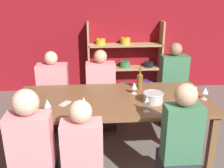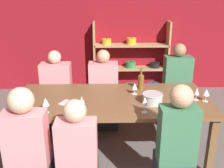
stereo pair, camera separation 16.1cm
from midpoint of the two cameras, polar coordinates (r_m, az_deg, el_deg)
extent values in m
cube|color=maroon|center=(5.32, 1.43, 12.91)|extent=(8.80, 0.06, 2.70)
cube|color=tan|center=(5.24, -2.91, 5.67)|extent=(0.04, 0.30, 1.42)
cube|color=tan|center=(5.40, 12.73, 5.63)|extent=(0.04, 0.30, 1.42)
cube|color=tan|center=(5.48, 4.81, -1.34)|extent=(1.45, 0.30, 0.04)
cylinder|color=#E0561E|center=(5.43, -0.25, -0.65)|extent=(0.20, 0.20, 0.11)
sphere|color=black|center=(5.40, -0.25, 0.03)|extent=(0.02, 0.02, 0.02)
cylinder|color=#338447|center=(5.46, 4.83, -0.59)|extent=(0.23, 0.23, 0.12)
sphere|color=black|center=(5.43, 4.85, 0.10)|extent=(0.02, 0.02, 0.02)
cylinder|color=#235BAD|center=(5.53, 9.82, -0.48)|extent=(0.25, 0.25, 0.13)
sphere|color=black|center=(5.50, 9.87, 0.27)|extent=(0.02, 0.02, 0.02)
cube|color=tan|center=(5.33, 4.96, 3.42)|extent=(1.45, 0.30, 0.04)
cylinder|color=gold|center=(5.28, -0.26, 4.17)|extent=(0.23, 0.23, 0.11)
sphere|color=black|center=(5.26, -0.26, 4.90)|extent=(0.02, 0.02, 0.02)
cylinder|color=#338447|center=(5.31, 4.98, 4.23)|extent=(0.20, 0.20, 0.12)
sphere|color=black|center=(5.29, 5.01, 5.00)|extent=(0.02, 0.02, 0.02)
cylinder|color=black|center=(5.39, 10.11, 4.10)|extent=(0.20, 0.20, 0.10)
sphere|color=black|center=(5.37, 10.15, 4.72)|extent=(0.02, 0.02, 0.02)
cube|color=tan|center=(5.22, 5.11, 8.41)|extent=(1.45, 0.30, 0.04)
cylinder|color=gold|center=(5.17, -0.26, 9.22)|extent=(0.18, 0.18, 0.11)
sphere|color=black|center=(5.16, -0.27, 9.96)|extent=(0.02, 0.02, 0.02)
cylinder|color=gold|center=(5.20, 5.14, 9.29)|extent=(0.19, 0.19, 0.13)
sphere|color=black|center=(5.19, 5.17, 10.10)|extent=(0.02, 0.02, 0.02)
cube|color=brown|center=(3.12, 1.53, -3.57)|extent=(2.30, 1.05, 0.04)
cube|color=brown|center=(3.06, -19.21, -13.62)|extent=(0.08, 0.08, 0.74)
cube|color=brown|center=(3.16, 22.20, -12.85)|extent=(0.08, 0.08, 0.74)
cube|color=brown|center=(3.80, -15.34, -6.30)|extent=(0.08, 0.08, 0.74)
cube|color=brown|center=(3.88, 17.22, -5.90)|extent=(0.08, 0.08, 0.74)
cylinder|color=#B7BABC|center=(3.03, 10.33, -3.14)|extent=(0.23, 0.23, 0.11)
torus|color=#B7BABC|center=(3.01, 10.39, -2.22)|extent=(0.24, 0.24, 0.01)
cylinder|color=brown|center=(3.41, 7.65, 0.32)|extent=(0.08, 0.08, 0.18)
cone|color=brown|center=(3.37, 7.74, 2.07)|extent=(0.08, 0.08, 0.03)
cylinder|color=brown|center=(3.36, 7.78, 2.89)|extent=(0.03, 0.03, 0.07)
cylinder|color=white|center=(2.84, -12.49, -6.10)|extent=(0.06, 0.06, 0.00)
cylinder|color=white|center=(2.82, -12.55, -5.33)|extent=(0.01, 0.01, 0.08)
cone|color=white|center=(2.79, -12.68, -3.78)|extent=(0.08, 0.08, 0.09)
cylinder|color=maroon|center=(2.80, -12.65, -4.19)|extent=(0.04, 0.04, 0.03)
cylinder|color=white|center=(3.27, 6.30, -2.15)|extent=(0.07, 0.07, 0.00)
cylinder|color=white|center=(3.26, 6.32, -1.62)|extent=(0.01, 0.01, 0.06)
cone|color=white|center=(3.23, 6.37, -0.45)|extent=(0.07, 0.07, 0.08)
cylinder|color=maroon|center=(3.24, 6.36, -0.79)|extent=(0.04, 0.04, 0.03)
cylinder|color=white|center=(2.82, 8.67, -6.06)|extent=(0.06, 0.06, 0.00)
cylinder|color=white|center=(2.80, 8.72, -5.28)|extent=(0.01, 0.01, 0.08)
cone|color=white|center=(2.76, 8.81, -3.66)|extent=(0.07, 0.07, 0.09)
cylinder|color=beige|center=(2.77, 8.79, -4.11)|extent=(0.04, 0.04, 0.04)
cylinder|color=white|center=(3.26, 20.97, -3.48)|extent=(0.07, 0.07, 0.00)
cylinder|color=white|center=(3.25, 21.05, -2.88)|extent=(0.01, 0.01, 0.07)
cone|color=white|center=(3.22, 21.21, -1.69)|extent=(0.08, 0.08, 0.07)
cylinder|color=white|center=(2.81, -4.90, -5.92)|extent=(0.07, 0.07, 0.00)
cylinder|color=white|center=(2.79, -4.93, -5.06)|extent=(0.01, 0.01, 0.09)
cone|color=white|center=(2.76, -4.98, -3.48)|extent=(0.06, 0.06, 0.08)
cylinder|color=maroon|center=(2.77, -4.97, -3.85)|extent=(0.04, 0.04, 0.03)
cylinder|color=white|center=(3.26, 19.13, -3.25)|extent=(0.07, 0.07, 0.00)
cylinder|color=white|center=(3.25, 19.19, -2.69)|extent=(0.01, 0.01, 0.06)
cone|color=white|center=(3.22, 19.34, -1.46)|extent=(0.06, 0.06, 0.08)
cube|color=silver|center=(3.04, -8.83, -4.00)|extent=(0.14, 0.16, 0.01)
cube|color=#3D7551|center=(2.52, 15.91, -10.76)|extent=(0.35, 0.19, 0.57)
sphere|color=tan|center=(2.35, 16.80, -2.60)|extent=(0.21, 0.21, 0.21)
cube|color=#2D2D38|center=(4.21, -10.54, -5.10)|extent=(0.45, 0.56, 0.49)
cube|color=pink|center=(4.03, -10.97, 1.12)|extent=(0.45, 0.25, 0.48)
sphere|color=beige|center=(3.94, -11.29, 5.76)|extent=(0.20, 0.20, 0.20)
cube|color=pink|center=(2.49, -16.46, -11.53)|extent=(0.38, 0.21, 0.53)
sphere|color=beige|center=(2.32, -17.37, -3.44)|extent=(0.23, 0.23, 0.23)
cube|color=#2D2D38|center=(4.12, -0.68, -5.82)|extent=(0.43, 0.54, 0.42)
cube|color=pink|center=(3.93, -0.71, 0.66)|extent=(0.43, 0.24, 0.57)
sphere|color=tan|center=(3.82, -0.73, 6.04)|extent=(0.19, 0.19, 0.19)
cube|color=pink|center=(2.45, -5.79, -13.04)|extent=(0.37, 0.20, 0.48)
sphere|color=beige|center=(2.28, -6.09, -5.86)|extent=(0.20, 0.20, 0.20)
cube|color=#2D2D38|center=(4.27, 14.48, -5.08)|extent=(0.40, 0.50, 0.48)
cube|color=#3D7551|center=(4.08, 15.13, 1.78)|extent=(0.40, 0.22, 0.59)
sphere|color=#9E7556|center=(3.98, 15.64, 7.14)|extent=(0.19, 0.19, 0.19)
camera|label=1|loc=(0.08, -88.53, 0.53)|focal=42.00mm
camera|label=2|loc=(0.08, 91.47, -0.53)|focal=42.00mm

